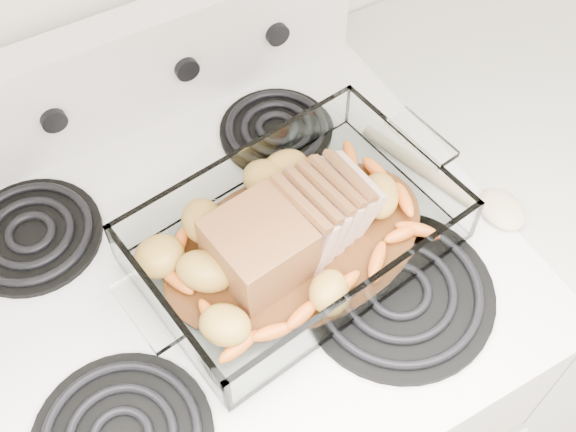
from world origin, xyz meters
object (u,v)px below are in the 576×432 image
electric_range (232,392)px  counter_right (511,245)px  pork_roast (281,233)px  baking_dish (296,239)px

electric_range → counter_right: size_ratio=1.20×
counter_right → pork_roast: 0.78m
baking_dish → pork_roast: size_ratio=1.74×
counter_right → pork_roast: bearing=-176.4°
electric_range → counter_right: bearing=-0.1°
counter_right → pork_roast: pork_roast is taller
counter_right → baking_dish: baking_dish is taller
pork_roast → electric_range: bearing=159.8°
counter_right → electric_range: bearing=179.9°
electric_range → baking_dish: size_ratio=2.78×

